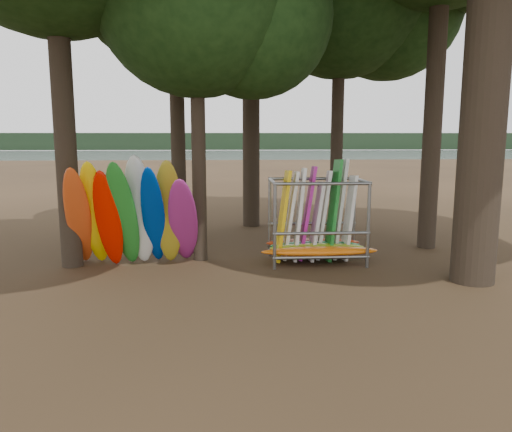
{
  "coord_description": "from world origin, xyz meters",
  "views": [
    {
      "loc": [
        -0.76,
        -11.39,
        3.5
      ],
      "look_at": [
        0.02,
        1.5,
        1.4
      ],
      "focal_mm": 35.0,
      "sensor_mm": 36.0,
      "label": 1
    }
  ],
  "objects": [
    {
      "name": "storage_rack",
      "position": [
        1.74,
        2.08,
        1.08
      ],
      "size": [
        3.17,
        1.62,
        2.86
      ],
      "color": "slate",
      "rests_on": "ground"
    },
    {
      "name": "lake",
      "position": [
        0.0,
        60.0,
        0.0
      ],
      "size": [
        160.0,
        160.0,
        0.0
      ],
      "primitive_type": "plane",
      "color": "gray",
      "rests_on": "ground"
    },
    {
      "name": "ground",
      "position": [
        0.0,
        0.0,
        0.0
      ],
      "size": [
        120.0,
        120.0,
        0.0
      ],
      "primitive_type": "plane",
      "color": "#47331E",
      "rests_on": "ground"
    },
    {
      "name": "kayak_row",
      "position": [
        -3.21,
        1.8,
        1.39
      ],
      "size": [
        3.53,
        2.1,
        3.14
      ],
      "color": "#E94C18",
      "rests_on": "ground"
    },
    {
      "name": "far_shore",
      "position": [
        0.0,
        110.0,
        2.0
      ],
      "size": [
        160.0,
        4.0,
        4.0
      ],
      "primitive_type": "cube",
      "color": "black",
      "rests_on": "ground"
    }
  ]
}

